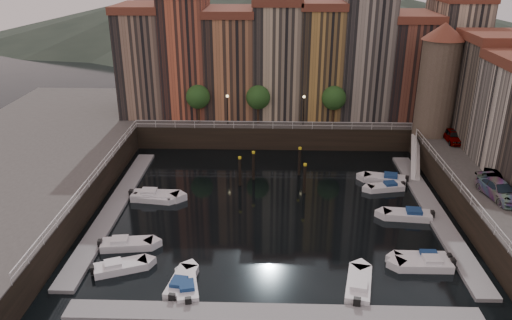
{
  "coord_description": "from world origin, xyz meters",
  "views": [
    {
      "loc": [
        -0.29,
        -45.91,
        24.12
      ],
      "look_at": [
        -1.84,
        4.0,
        3.48
      ],
      "focal_mm": 35.0,
      "sensor_mm": 36.0,
      "label": 1
    }
  ],
  "objects_px": {
    "gangway": "(416,155)",
    "car_c": "(499,191)",
    "boat_left_0": "(119,267)",
    "corner_tower": "(438,78)",
    "car_a": "(453,137)",
    "boat_left_2": "(153,198)",
    "car_b": "(494,181)",
    "mooring_pilings": "(274,170)",
    "boat_left_1": "(126,244)"
  },
  "relations": [
    {
      "from": "corner_tower",
      "to": "car_c",
      "type": "distance_m",
      "value": 19.17
    },
    {
      "from": "gangway",
      "to": "car_c",
      "type": "relative_size",
      "value": 1.52
    },
    {
      "from": "boat_left_2",
      "to": "car_b",
      "type": "relative_size",
      "value": 0.95
    },
    {
      "from": "corner_tower",
      "to": "mooring_pilings",
      "type": "bearing_deg",
      "value": -156.0
    },
    {
      "from": "boat_left_0",
      "to": "car_c",
      "type": "relative_size",
      "value": 0.84
    },
    {
      "from": "boat_left_0",
      "to": "boat_left_2",
      "type": "xyz_separation_m",
      "value": [
        -0.01,
        12.53,
        -0.03
      ]
    },
    {
      "from": "boat_left_2",
      "to": "car_a",
      "type": "distance_m",
      "value": 36.18
    },
    {
      "from": "boat_left_1",
      "to": "car_b",
      "type": "height_order",
      "value": "car_b"
    },
    {
      "from": "car_a",
      "to": "car_c",
      "type": "distance_m",
      "value": 15.04
    },
    {
      "from": "mooring_pilings",
      "to": "car_b",
      "type": "xyz_separation_m",
      "value": [
        21.37,
        -6.8,
        2.08
      ]
    },
    {
      "from": "boat_left_0",
      "to": "car_b",
      "type": "relative_size",
      "value": 1.04
    },
    {
      "from": "gangway",
      "to": "mooring_pilings",
      "type": "distance_m",
      "value": 17.47
    },
    {
      "from": "car_c",
      "to": "mooring_pilings",
      "type": "bearing_deg",
      "value": 145.07
    },
    {
      "from": "mooring_pilings",
      "to": "gangway",
      "type": "bearing_deg",
      "value": 14.34
    },
    {
      "from": "boat_left_1",
      "to": "corner_tower",
      "type": "bearing_deg",
      "value": 27.56
    },
    {
      "from": "gangway",
      "to": "boat_left_1",
      "type": "height_order",
      "value": "gangway"
    },
    {
      "from": "boat_left_0",
      "to": "car_c",
      "type": "bearing_deg",
      "value": -7.68
    },
    {
      "from": "boat_left_2",
      "to": "gangway",
      "type": "bearing_deg",
      "value": 25.37
    },
    {
      "from": "corner_tower",
      "to": "car_a",
      "type": "height_order",
      "value": "corner_tower"
    },
    {
      "from": "car_b",
      "to": "boat_left_2",
      "type": "bearing_deg",
      "value": -167.71
    },
    {
      "from": "car_b",
      "to": "car_a",
      "type": "bearing_deg",
      "value": 104.43
    },
    {
      "from": "boat_left_1",
      "to": "car_b",
      "type": "relative_size",
      "value": 1.09
    },
    {
      "from": "mooring_pilings",
      "to": "corner_tower",
      "type": "bearing_deg",
      "value": 24.0
    },
    {
      "from": "boat_left_1",
      "to": "car_c",
      "type": "xyz_separation_m",
      "value": [
        34.03,
        4.79,
        3.43
      ]
    },
    {
      "from": "corner_tower",
      "to": "car_b",
      "type": "bearing_deg",
      "value": -84.36
    },
    {
      "from": "corner_tower",
      "to": "mooring_pilings",
      "type": "height_order",
      "value": "corner_tower"
    },
    {
      "from": "corner_tower",
      "to": "car_b",
      "type": "distance_m",
      "value": 16.98
    },
    {
      "from": "boat_left_2",
      "to": "car_b",
      "type": "bearing_deg",
      "value": 4.94
    },
    {
      "from": "boat_left_1",
      "to": "car_c",
      "type": "distance_m",
      "value": 34.53
    },
    {
      "from": "boat_left_0",
      "to": "corner_tower",
      "type": "bearing_deg",
      "value": 17.43
    },
    {
      "from": "gangway",
      "to": "car_b",
      "type": "bearing_deg",
      "value": -68.23
    },
    {
      "from": "car_a",
      "to": "car_c",
      "type": "xyz_separation_m",
      "value": [
        -0.75,
        -15.02,
        0.04
      ]
    },
    {
      "from": "boat_left_1",
      "to": "boat_left_2",
      "type": "xyz_separation_m",
      "value": [
        0.39,
        9.1,
        -0.05
      ]
    },
    {
      "from": "boat_left_2",
      "to": "car_c",
      "type": "relative_size",
      "value": 0.77
    },
    {
      "from": "boat_left_0",
      "to": "car_a",
      "type": "xyz_separation_m",
      "value": [
        34.37,
        23.25,
        3.4
      ]
    },
    {
      "from": "boat_left_0",
      "to": "car_b",
      "type": "distance_m",
      "value": 35.93
    },
    {
      "from": "gangway",
      "to": "car_a",
      "type": "relative_size",
      "value": 1.89
    },
    {
      "from": "boat_left_0",
      "to": "car_a",
      "type": "height_order",
      "value": "car_a"
    },
    {
      "from": "boat_left_0",
      "to": "boat_left_2",
      "type": "bearing_deg",
      "value": 68.62
    },
    {
      "from": "corner_tower",
      "to": "boat_left_2",
      "type": "relative_size",
      "value": 3.3
    },
    {
      "from": "corner_tower",
      "to": "car_c",
      "type": "height_order",
      "value": "corner_tower"
    },
    {
      "from": "gangway",
      "to": "boat_left_0",
      "type": "bearing_deg",
      "value": -143.76
    },
    {
      "from": "gangway",
      "to": "car_c",
      "type": "xyz_separation_m",
      "value": [
        3.92,
        -13.55,
        1.88
      ]
    },
    {
      "from": "corner_tower",
      "to": "gangway",
      "type": "distance_m",
      "value": 9.86
    },
    {
      "from": "gangway",
      "to": "boat_left_0",
      "type": "relative_size",
      "value": 1.81
    },
    {
      "from": "mooring_pilings",
      "to": "boat_left_2",
      "type": "xyz_separation_m",
      "value": [
        -12.79,
        -4.91,
        -1.33
      ]
    },
    {
      "from": "car_b",
      "to": "gangway",
      "type": "bearing_deg",
      "value": 127.22
    },
    {
      "from": "corner_tower",
      "to": "gangway",
      "type": "relative_size",
      "value": 1.66
    },
    {
      "from": "mooring_pilings",
      "to": "car_b",
      "type": "bearing_deg",
      "value": -17.64
    },
    {
      "from": "car_c",
      "to": "boat_left_2",
      "type": "bearing_deg",
      "value": 161.62
    }
  ]
}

